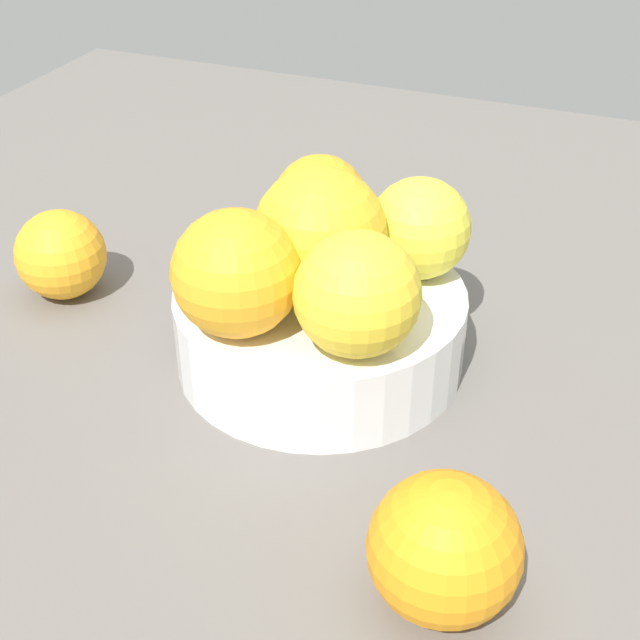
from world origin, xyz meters
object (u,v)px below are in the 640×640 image
Objects in this scene: fruit_bowl at (320,328)px; orange_loose_1 at (444,549)px; orange_in_bowl_3 at (236,274)px; orange_in_bowl_0 at (327,233)px; orange_in_bowl_2 at (357,294)px; orange_in_bowl_1 at (320,202)px; orange_loose_0 at (61,255)px; orange_in_bowl_4 at (420,228)px.

orange_loose_1 is at bearing -141.68° from fruit_bowl.
orange_in_bowl_3 reaches higher than fruit_bowl.
orange_in_bowl_3 is at bearing 152.16° from fruit_bowl.
fruit_bowl is 2.56× the size of orange_loose_1.
fruit_bowl is 2.47× the size of orange_in_bowl_3.
orange_in_bowl_0 is 6.82cm from orange_in_bowl_2.
orange_in_bowl_1 reaches higher than orange_loose_1.
orange_in_bowl_0 is (0.37, -0.33, 7.28)cm from fruit_bowl.
fruit_bowl is 9.18cm from orange_in_bowl_1.
orange_loose_0 is (0.76, 21.61, 0.78)cm from fruit_bowl.
orange_in_bowl_1 is (5.84, 2.84, -1.01)cm from orange_in_bowl_0.
fruit_bowl is 2.85× the size of orange_in_bowl_4.
orange_in_bowl_0 reaches higher than orange_loose_1.
orange_in_bowl_2 reaches higher than orange_in_bowl_4.
orange_in_bowl_3 is 1.16× the size of orange_loose_0.
orange_in_bowl_0 is 1.26× the size of orange_in_bowl_4.
orange_in_bowl_0 is 6.58cm from orange_in_bowl_1.
orange_in_bowl_0 is 1.30× the size of orange_in_bowl_1.
orange_in_bowl_4 is 27.71cm from orange_loose_0.
orange_in_bowl_2 is (-5.07, -4.40, 6.74)cm from fruit_bowl.
orange_in_bowl_3 is (-5.85, 3.09, 6.90)cm from fruit_bowl.
orange_loose_1 is at bearing -159.43° from orange_in_bowl_4.
orange_loose_0 is 39.25cm from orange_loose_1.
orange_in_bowl_1 is at bearing 79.87° from orange_in_bowl_4.
orange_loose_1 reaches higher than fruit_bowl.
orange_in_bowl_3 is (-12.07, 0.57, 0.63)cm from orange_in_bowl_1.
orange_in_bowl_3 is (-6.22, 3.42, -0.38)cm from orange_in_bowl_0.
orange_loose_1 is (-11.11, -16.50, -5.72)cm from orange_in_bowl_3.
orange_in_bowl_4 is (10.68, -8.32, -0.52)cm from orange_in_bowl_3.
orange_loose_0 is (0.39, 21.93, -6.50)cm from orange_in_bowl_0.
orange_in_bowl_4 is 23.85cm from orange_loose_1.
orange_loose_0 is (-5.45, 19.09, -5.49)cm from orange_in_bowl_1.
orange_in_bowl_0 is at bearing 37.04° from orange_loose_1.
orange_in_bowl_1 is 12.10cm from orange_in_bowl_3.
orange_loose_0 is at bearing 87.98° from fruit_bowl.
orange_loose_1 is (-17.34, -13.08, -6.10)cm from orange_in_bowl_0.
orange_in_bowl_1 is 0.87× the size of orange_loose_1.
orange_in_bowl_3 is at bearing 95.96° from orange_in_bowl_2.
orange_in_bowl_2 is at bearing -102.64° from orange_loose_0.
orange_in_bowl_2 reaches higher than orange_in_bowl_1.
fruit_bowl is 9.56cm from orange_in_bowl_4.
fruit_bowl is 21.65cm from orange_loose_1.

